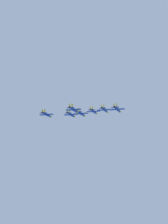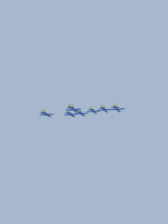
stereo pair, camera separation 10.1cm
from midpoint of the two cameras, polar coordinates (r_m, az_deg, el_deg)
jet_lead at (r=299.64m, az=1.36°, el=0.08°), size 10.45×14.47×3.37m
jet_left_wingman at (r=288.99m, az=-1.80°, el=-0.37°), size 10.20×14.39×3.33m
jet_right_wingman at (r=282.16m, az=2.90°, el=0.30°), size 10.48×14.34×3.35m
jet_left_outer at (r=279.82m, az=-5.17°, el=-0.36°), size 10.38×14.53×3.37m
jet_right_outer at (r=264.74m, az=4.66°, el=0.38°), size 10.77×14.76×3.44m
jet_slot_rear at (r=271.03m, az=-0.39°, el=-0.23°), size 10.32×14.50×3.36m
jet_trailing at (r=257.58m, az=-1.41°, el=0.32°), size 10.59×14.73×3.42m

